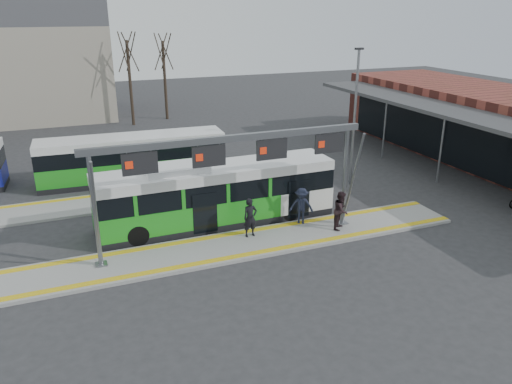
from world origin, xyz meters
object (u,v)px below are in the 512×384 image
at_px(hero_bus, 216,195).
at_px(passenger_a, 250,218).
at_px(passenger_b, 341,210).
at_px(passenger_c, 301,206).
at_px(gantry, 234,158).

height_order(hero_bus, passenger_a, hero_bus).
height_order(passenger_b, passenger_c, passenger_b).
xyz_separation_m(hero_bus, passenger_a, (0.93, -2.49, -0.43)).
xyz_separation_m(hero_bus, passenger_c, (3.91, -2.01, -0.44)).
bearing_deg(passenger_c, hero_bus, -178.13).
distance_m(gantry, passenger_a, 3.33).
relative_size(hero_bus, passenger_c, 6.45).
xyz_separation_m(gantry, hero_bus, (-0.03, 2.86, -2.75)).
bearing_deg(passenger_b, passenger_a, 124.84).
distance_m(passenger_a, passenger_c, 3.02).
bearing_deg(gantry, passenger_b, -4.89).
bearing_deg(passenger_a, passenger_b, -14.13).
bearing_deg(passenger_b, hero_bus, 104.03).
bearing_deg(passenger_a, passenger_c, 5.34).
relative_size(passenger_a, passenger_c, 1.01).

